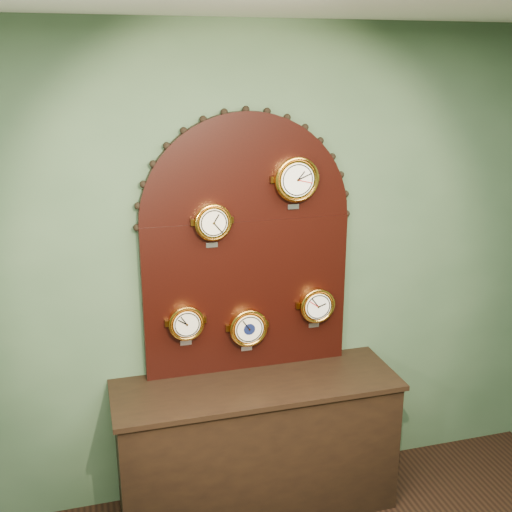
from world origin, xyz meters
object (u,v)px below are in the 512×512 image
object	(u,v)px
arabic_clock	(296,179)
hygrometer	(186,322)
shop_counter	(257,448)
display_board	(246,238)
barometer	(248,327)
roman_clock	(213,222)
tide_clock	(316,305)

from	to	relation	value
arabic_clock	hygrometer	bearing A→B (deg)	179.89
shop_counter	display_board	bearing A→B (deg)	90.00
shop_counter	arabic_clock	bearing A→B (deg)	29.95
barometer	hygrometer	bearing A→B (deg)	179.88
shop_counter	roman_clock	world-z (taller)	roman_clock
arabic_clock	tide_clock	bearing A→B (deg)	0.40
arabic_clock	hygrometer	world-z (taller)	arabic_clock
roman_clock	tide_clock	xyz separation A→B (m)	(0.62, -0.00, -0.55)
barometer	tide_clock	xyz separation A→B (m)	(0.42, 0.00, 0.09)
hygrometer	shop_counter	bearing A→B (deg)	-22.61
display_board	barometer	bearing A→B (deg)	-99.35
shop_counter	arabic_clock	world-z (taller)	arabic_clock
display_board	barometer	distance (m)	0.52
hygrometer	tide_clock	distance (m)	0.78
hygrometer	roman_clock	bearing A→B (deg)	-0.02
tide_clock	hygrometer	bearing A→B (deg)	179.98
arabic_clock	barometer	xyz separation A→B (m)	(-0.28, 0.00, -0.85)
arabic_clock	hygrometer	size ratio (longest dim) A/B	1.19
roman_clock	hygrometer	bearing A→B (deg)	179.98
hygrometer	barometer	distance (m)	0.37
arabic_clock	hygrometer	distance (m)	1.01
shop_counter	tide_clock	size ratio (longest dim) A/B	6.07
barometer	tide_clock	world-z (taller)	tide_clock
roman_clock	arabic_clock	bearing A→B (deg)	-0.14
display_board	barometer	xyz separation A→B (m)	(-0.01, -0.07, -0.52)
shop_counter	display_board	xyz separation A→B (m)	(0.00, 0.22, 1.23)
roman_clock	arabic_clock	distance (m)	0.52
hygrometer	arabic_clock	bearing A→B (deg)	-0.11
display_board	barometer	size ratio (longest dim) A/B	5.53
roman_clock	barometer	world-z (taller)	roman_clock
shop_counter	tide_clock	distance (m)	0.91
roman_clock	hygrometer	xyz separation A→B (m)	(-0.16, 0.00, -0.57)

